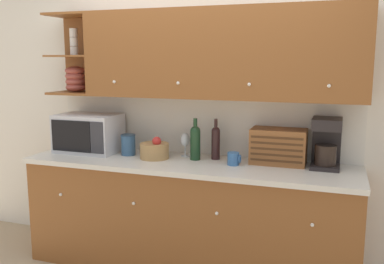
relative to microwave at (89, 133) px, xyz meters
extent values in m
plane|color=tan|center=(0.97, 0.24, -1.08)|extent=(24.00, 24.00, 0.00)
cube|color=silver|center=(0.97, 0.27, 0.22)|extent=(5.07, 0.06, 2.60)
cube|color=brown|center=(0.97, -0.07, -0.64)|extent=(2.67, 0.64, 0.87)
cube|color=silver|center=(0.97, -0.09, -0.19)|extent=(2.69, 0.67, 0.04)
sphere|color=white|center=(-0.04, -0.40, -0.45)|extent=(0.03, 0.03, 0.03)
sphere|color=white|center=(0.63, -0.40, -0.45)|extent=(0.03, 0.03, 0.03)
sphere|color=white|center=(1.30, -0.40, -0.45)|extent=(0.03, 0.03, 0.03)
sphere|color=white|center=(1.97, -0.40, -0.45)|extent=(0.03, 0.03, 0.03)
cube|color=silver|center=(0.97, 0.24, 0.09)|extent=(2.67, 0.01, 0.51)
cube|color=brown|center=(1.18, 0.07, 0.69)|extent=(2.25, 0.34, 0.70)
cube|color=brown|center=(-0.16, 0.24, 0.69)|extent=(0.42, 0.02, 0.70)
cube|color=brown|center=(-0.16, 0.07, 0.35)|extent=(0.42, 0.34, 0.02)
cube|color=brown|center=(-0.16, 0.07, 0.68)|extent=(0.42, 0.34, 0.02)
cube|color=brown|center=(-0.16, 0.07, 1.03)|extent=(0.42, 0.34, 0.02)
sphere|color=white|center=(0.33, -0.11, 0.47)|extent=(0.03, 0.03, 0.03)
sphere|color=white|center=(0.90, -0.11, 0.47)|extent=(0.03, 0.03, 0.03)
sphere|color=white|center=(1.46, -0.11, 0.47)|extent=(0.03, 0.03, 0.03)
sphere|color=white|center=(2.02, -0.11, 0.47)|extent=(0.03, 0.03, 0.03)
ellipsoid|color=#9E473D|center=(-0.16, 0.07, 0.40)|extent=(0.18, 0.18, 0.08)
ellipsoid|color=#9E473D|center=(-0.16, 0.07, 0.45)|extent=(0.18, 0.18, 0.08)
ellipsoid|color=#9E473D|center=(-0.16, 0.07, 0.50)|extent=(0.18, 0.18, 0.08)
ellipsoid|color=#9E473D|center=(-0.16, 0.07, 0.55)|extent=(0.18, 0.18, 0.08)
cylinder|color=silver|center=(-0.16, 0.07, 0.72)|extent=(0.07, 0.07, 0.08)
cylinder|color=silver|center=(-0.16, 0.07, 0.80)|extent=(0.07, 0.07, 0.08)
cylinder|color=silver|center=(-0.16, 0.07, 0.88)|extent=(0.07, 0.07, 0.08)
cube|color=silver|center=(0.00, 0.00, 0.00)|extent=(0.54, 0.36, 0.34)
cube|color=black|center=(-0.06, -0.18, 0.00)|extent=(0.38, 0.01, 0.27)
cube|color=#2D2D33|center=(0.20, -0.18, 0.00)|extent=(0.12, 0.01, 0.27)
cylinder|color=#33567A|center=(0.40, -0.01, -0.08)|extent=(0.12, 0.12, 0.17)
cylinder|color=navy|center=(0.40, -0.01, 0.01)|extent=(0.13, 0.13, 0.01)
cylinder|color=#A87F4C|center=(0.66, -0.05, -0.10)|extent=(0.24, 0.24, 0.13)
sphere|color=red|center=(0.69, -0.07, -0.02)|extent=(0.08, 0.08, 0.08)
cylinder|color=silver|center=(0.88, 0.10, -0.17)|extent=(0.07, 0.07, 0.01)
cylinder|color=silver|center=(0.88, 0.10, -0.12)|extent=(0.01, 0.01, 0.08)
ellipsoid|color=silver|center=(0.88, 0.10, -0.02)|extent=(0.08, 0.08, 0.12)
cylinder|color=#19381E|center=(1.00, 0.01, -0.05)|extent=(0.08, 0.08, 0.24)
sphere|color=#19381E|center=(1.00, 0.01, 0.07)|extent=(0.08, 0.08, 0.08)
cylinder|color=#19381E|center=(1.00, 0.01, 0.14)|extent=(0.03, 0.03, 0.08)
cylinder|color=black|center=(1.15, 0.08, -0.05)|extent=(0.07, 0.07, 0.24)
sphere|color=black|center=(1.15, 0.08, 0.07)|extent=(0.07, 0.07, 0.07)
cylinder|color=black|center=(1.15, 0.08, 0.13)|extent=(0.03, 0.03, 0.08)
cylinder|color=#38669E|center=(1.34, -0.06, -0.12)|extent=(0.09, 0.09, 0.10)
torus|color=#38669E|center=(1.39, -0.06, -0.12)|extent=(0.01, 0.07, 0.07)
cube|color=brown|center=(1.66, 0.10, -0.03)|extent=(0.43, 0.24, 0.28)
cube|color=#4B2C16|center=(1.66, -0.03, -0.12)|extent=(0.39, 0.01, 0.02)
cube|color=#4B2C16|center=(1.66, -0.03, -0.07)|extent=(0.39, 0.01, 0.02)
cube|color=#4B2C16|center=(1.66, -0.03, -0.03)|extent=(0.39, 0.01, 0.02)
cube|color=#4B2C16|center=(1.66, -0.03, 0.02)|extent=(0.39, 0.01, 0.02)
cube|color=#4B2C16|center=(1.66, -0.03, 0.06)|extent=(0.39, 0.01, 0.02)
cube|color=black|center=(2.02, 0.08, -0.15)|extent=(0.21, 0.26, 0.03)
cylinder|color=black|center=(2.02, 0.06, -0.06)|extent=(0.16, 0.16, 0.15)
cube|color=black|center=(2.02, 0.18, 0.02)|extent=(0.21, 0.06, 0.38)
cube|color=black|center=(2.02, 0.08, 0.17)|extent=(0.21, 0.26, 0.08)
camera|label=1|loc=(2.09, -3.24, 0.65)|focal=40.00mm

